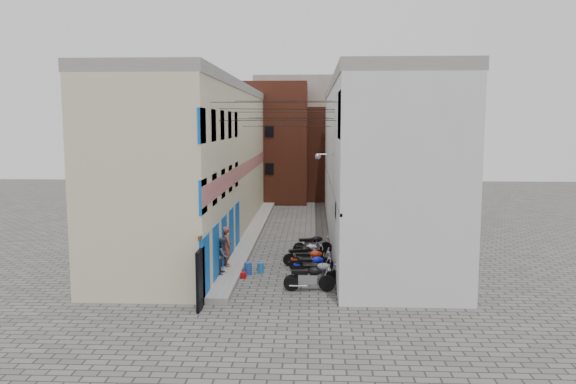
# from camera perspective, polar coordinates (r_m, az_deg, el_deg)

# --- Properties ---
(ground) EXTENTS (90.00, 90.00, 0.00)m
(ground) POSITION_cam_1_polar(r_m,az_deg,el_deg) (21.10, -1.74, -11.49)
(ground) COLOR #53514E
(ground) RESTS_ON ground
(plinth) EXTENTS (0.90, 26.00, 0.25)m
(plinth) POSITION_cam_1_polar(r_m,az_deg,el_deg) (33.79, -3.55, -4.18)
(plinth) COLOR gray
(plinth) RESTS_ON ground
(building_left) EXTENTS (5.10, 27.00, 9.00)m
(building_left) POSITION_cam_1_polar(r_m,az_deg,el_deg) (33.60, -8.60, 3.22)
(building_left) COLOR beige
(building_left) RESTS_ON ground
(building_right) EXTENTS (5.94, 26.00, 9.00)m
(building_right) POSITION_cam_1_polar(r_m,az_deg,el_deg) (33.19, 8.59, 3.18)
(building_right) COLOR silver
(building_right) RESTS_ON ground
(building_far_brick_left) EXTENTS (6.00, 6.00, 10.00)m
(building_far_brick_left) POSITION_cam_1_polar(r_m,az_deg,el_deg) (48.10, -1.63, 5.04)
(building_far_brick_left) COLOR brown
(building_far_brick_left) RESTS_ON ground
(building_far_brick_right) EXTENTS (5.00, 6.00, 8.00)m
(building_far_brick_right) POSITION_cam_1_polar(r_m,az_deg,el_deg) (50.04, 4.28, 3.95)
(building_far_brick_right) COLOR brown
(building_far_brick_right) RESTS_ON ground
(building_far_concrete) EXTENTS (8.00, 5.00, 11.00)m
(building_far_concrete) POSITION_cam_1_polar(r_m,az_deg,el_deg) (53.98, 0.97, 5.79)
(building_far_concrete) COLOR gray
(building_far_concrete) RESTS_ON ground
(far_shopfront) EXTENTS (2.00, 0.30, 2.40)m
(far_shopfront) POSITION_cam_1_polar(r_m,az_deg,el_deg) (45.50, 0.64, 0.12)
(far_shopfront) COLOR black
(far_shopfront) RESTS_ON ground
(overhead_wires) EXTENTS (5.80, 13.02, 1.32)m
(overhead_wires) POSITION_cam_1_polar(r_m,az_deg,el_deg) (27.63, -0.59, 7.92)
(overhead_wires) COLOR black
(overhead_wires) RESTS_ON ground
(motorcycle_a) EXTENTS (2.08, 0.68, 1.20)m
(motorcycle_a) POSITION_cam_1_polar(r_m,az_deg,el_deg) (22.69, 2.17, -8.57)
(motorcycle_a) COLOR black
(motorcycle_a) RESTS_ON ground
(motorcycle_b) EXTENTS (1.93, 0.67, 1.10)m
(motorcycle_b) POSITION_cam_1_polar(r_m,az_deg,el_deg) (23.70, 3.15, -8.01)
(motorcycle_b) COLOR silver
(motorcycle_b) RESTS_ON ground
(motorcycle_c) EXTENTS (1.88, 0.67, 1.08)m
(motorcycle_c) POSITION_cam_1_polar(r_m,az_deg,el_deg) (24.84, 2.56, -7.33)
(motorcycle_c) COLOR #0D17CD
(motorcycle_c) RESTS_ON ground
(motorcycle_d) EXTENTS (2.04, 0.66, 1.18)m
(motorcycle_d) POSITION_cam_1_polar(r_m,az_deg,el_deg) (25.61, 2.37, -6.78)
(motorcycle_d) COLOR #A5260B
(motorcycle_d) RESTS_ON ground
(motorcycle_e) EXTENTS (1.93, 1.18, 1.06)m
(motorcycle_e) POSITION_cam_1_polar(r_m,az_deg,el_deg) (26.76, 1.40, -6.28)
(motorcycle_e) COLOR black
(motorcycle_e) RESTS_ON ground
(motorcycle_f) EXTENTS (1.71, 0.56, 0.98)m
(motorcycle_f) POSITION_cam_1_polar(r_m,az_deg,el_deg) (27.64, 2.02, -5.94)
(motorcycle_f) COLOR #BBBBC1
(motorcycle_f) RESTS_ON ground
(motorcycle_g) EXTENTS (2.10, 0.95, 1.17)m
(motorcycle_g) POSITION_cam_1_polar(r_m,az_deg,el_deg) (28.78, 2.53, -5.23)
(motorcycle_g) COLOR black
(motorcycle_g) RESTS_ON ground
(person_a) EXTENTS (0.67, 0.78, 1.83)m
(person_a) POSITION_cam_1_polar(r_m,az_deg,el_deg) (25.57, -6.23, -5.51)
(person_a) COLOR brown
(person_a) RESTS_ON plinth
(person_b) EXTENTS (0.65, 0.80, 1.56)m
(person_b) POSITION_cam_1_polar(r_m,az_deg,el_deg) (24.45, -6.66, -6.43)
(person_b) COLOR #343E4E
(person_b) RESTS_ON plinth
(water_jug_near) EXTENTS (0.43, 0.43, 0.55)m
(water_jug_near) POSITION_cam_1_polar(r_m,az_deg,el_deg) (25.19, -4.10, -7.76)
(water_jug_near) COLOR #2149A7
(water_jug_near) RESTS_ON ground
(water_jug_far) EXTENTS (0.31, 0.31, 0.47)m
(water_jug_far) POSITION_cam_1_polar(r_m,az_deg,el_deg) (25.41, -2.80, -7.71)
(water_jug_far) COLOR #236EB0
(water_jug_far) RESTS_ON ground
(red_crate) EXTENTS (0.41, 0.32, 0.25)m
(red_crate) POSITION_cam_1_polar(r_m,az_deg,el_deg) (24.72, -4.71, -8.42)
(red_crate) COLOR #9B0B0E
(red_crate) RESTS_ON ground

